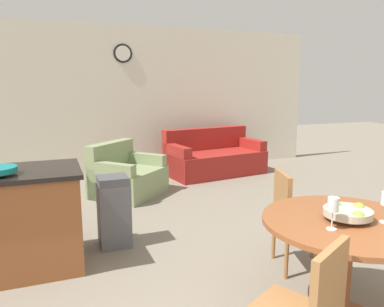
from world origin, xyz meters
name	(u,v)px	position (x,y,z in m)	size (l,w,h in m)	color
wall_back	(118,100)	(0.00, 6.34, 1.35)	(8.00, 0.09, 2.70)	silver
dining_table	(345,244)	(0.61, 1.20, 0.58)	(1.13, 1.13, 0.75)	brown
dining_chair_far_side	(294,216)	(0.77, 1.98, 0.50)	(0.52, 0.52, 0.89)	#9E6B3D
fruit_bowl	(347,212)	(0.61, 1.20, 0.80)	(0.32, 0.32, 0.10)	#B7B29E
wine_glass_left	(333,206)	(0.40, 1.10, 0.90)	(0.07, 0.07, 0.21)	silver
kitchen_island	(1,223)	(-1.66, 2.83, 0.46)	(1.38, 0.76, 0.91)	brown
trash_bin	(114,212)	(-0.65, 3.03, 0.36)	(0.31, 0.29, 0.73)	#56565B
couch	(214,158)	(1.61, 5.56, 0.29)	(1.86, 1.13, 0.83)	maroon
armchair	(126,177)	(-0.18, 4.79, 0.27)	(1.27, 1.26, 0.78)	gray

